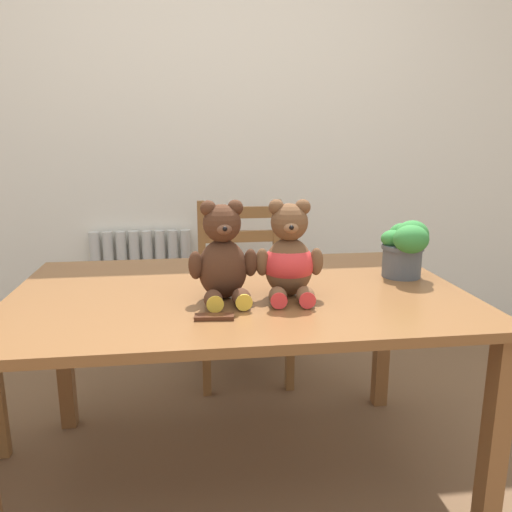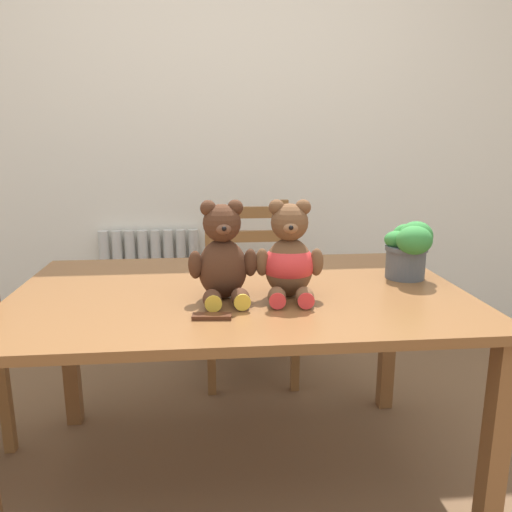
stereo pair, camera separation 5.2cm
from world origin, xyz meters
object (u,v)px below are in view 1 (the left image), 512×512
teddy_bear_left (223,258)px  potted_plant (405,246)px  teddy_bear_right (289,258)px  chocolate_bar (214,317)px  wooden_chair_behind (243,288)px

teddy_bear_left → potted_plant: (0.67, 0.17, -0.02)m
potted_plant → teddy_bear_right: bearing=-160.3°
teddy_bear_right → chocolate_bar: (-0.25, -0.18, -0.12)m
teddy_bear_left → teddy_bear_right: size_ratio=1.00×
wooden_chair_behind → chocolate_bar: size_ratio=8.08×
teddy_bear_left → potted_plant: bearing=-169.7°
teddy_bear_left → potted_plant: size_ratio=1.50×
potted_plant → chocolate_bar: 0.80m
chocolate_bar → teddy_bear_right: bearing=36.2°
teddy_bear_left → chocolate_bar: (-0.04, -0.18, -0.13)m
teddy_bear_right → chocolate_bar: 0.33m
chocolate_bar → teddy_bear_left: bearing=77.8°
wooden_chair_behind → teddy_bear_right: bearing=92.8°
teddy_bear_left → wooden_chair_behind: bearing=-103.4°
teddy_bear_left → teddy_bear_right: (0.21, 0.00, -0.01)m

